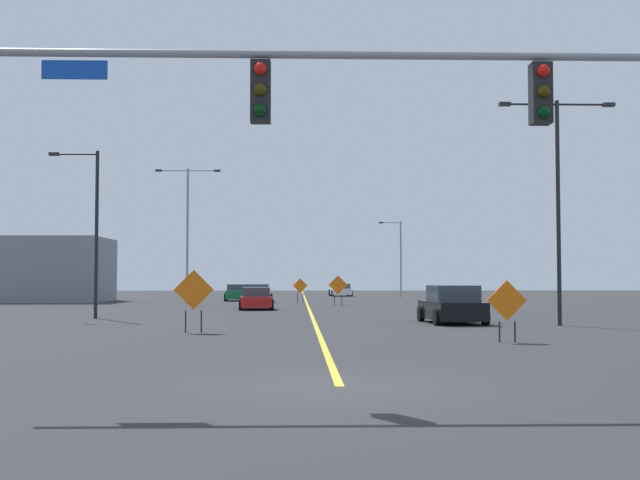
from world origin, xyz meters
The scene contains 17 objects.
ground centered at (0.00, 0.00, 0.00)m, with size 209.98×209.98×0.00m, color #2D2D30.
road_centre_stripe centered at (0.00, 58.33, 0.00)m, with size 0.16×116.66×0.01m.
traffic_signal_assembly centered at (3.14, -0.01, 4.63)m, with size 14.42×0.44×6.29m.
street_lamp_mid_left centered at (-8.36, 43.10, 5.60)m, with size 4.53×0.24×9.48m.
street_lamp_near_right centered at (9.05, 63.69, 4.08)m, with size 2.20×0.24×7.27m.
street_lamp_mid_right centered at (9.31, 17.12, 5.16)m, with size 4.49×0.24×8.66m.
street_lamp_far_left centered at (-9.92, 23.10, 4.23)m, with size 2.25×0.24×7.56m.
construction_sign_left_shoulder centered at (-4.15, 13.51, 1.32)m, with size 1.31×0.32×2.09m.
construction_sign_right_lane centered at (2.01, 40.04, 1.26)m, with size 1.26×0.21×2.00m.
construction_sign_median_near centered at (5.22, 9.22, 1.09)m, with size 1.15×0.11×1.75m.
construction_sign_right_shoulder centered at (-0.47, 46.13, 1.14)m, with size 1.07×0.30×1.80m.
car_red_passing centered at (-3.08, 33.61, 0.61)m, with size 2.14×4.32×1.27m.
car_silver_mid centered at (-3.64, 47.69, 0.64)m, with size 2.09×3.97×1.35m.
car_green_far centered at (-5.49, 51.50, 0.61)m, with size 2.18×3.97×1.31m.
car_black_distant centered at (5.49, 18.75, 0.70)m, with size 2.30×4.33×1.52m.
car_white_near centered at (3.68, 68.14, 0.60)m, with size 2.26×4.50×1.24m.
roadside_building_west centered at (-19.60, 49.52, 2.46)m, with size 8.24×7.79×4.91m.
Camera 1 is at (-0.72, -13.59, 1.81)m, focal length 45.55 mm.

